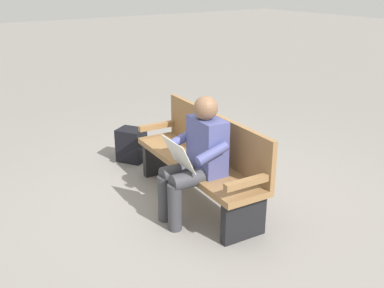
% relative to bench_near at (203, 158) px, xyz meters
% --- Properties ---
extents(ground_plane, '(40.00, 40.00, 0.00)m').
position_rel_bench_near_xyz_m(ground_plane, '(0.01, 0.07, -0.46)').
color(ground_plane, gray).
extents(bench_near, '(1.83, 0.63, 0.90)m').
position_rel_bench_near_xyz_m(bench_near, '(0.00, 0.00, 0.00)').
color(bench_near, olive).
rests_on(bench_near, ground).
extents(person_seated, '(0.59, 0.60, 1.18)m').
position_rel_bench_near_xyz_m(person_seated, '(-0.25, 0.25, 0.17)').
color(person_seated, '#474C84').
rests_on(person_seated, ground).
extents(backpack, '(0.40, 0.39, 0.41)m').
position_rel_bench_near_xyz_m(backpack, '(1.35, 0.10, -0.26)').
color(backpack, black).
rests_on(backpack, ground).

